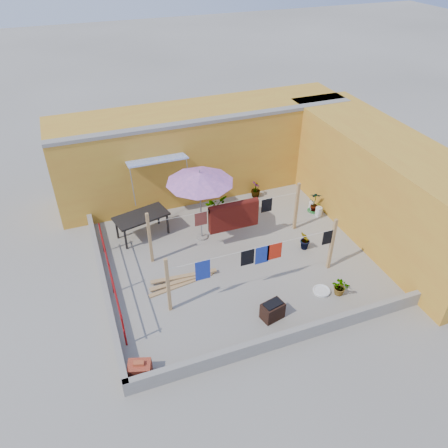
% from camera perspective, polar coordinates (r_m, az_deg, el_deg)
% --- Properties ---
extents(ground, '(80.00, 80.00, 0.00)m').
position_cam_1_polar(ground, '(13.87, 1.54, -4.51)').
color(ground, '#9E998E').
rests_on(ground, ground).
extents(wall_back, '(11.00, 3.27, 3.21)m').
position_cam_1_polar(wall_back, '(16.88, -2.78, 9.77)').
color(wall_back, gold).
rests_on(wall_back, ground).
extents(wall_right, '(2.40, 9.00, 3.20)m').
position_cam_1_polar(wall_right, '(15.36, 20.02, 4.74)').
color(wall_right, gold).
rests_on(wall_right, ground).
extents(parapet_front, '(8.30, 0.16, 0.44)m').
position_cam_1_polar(parapet_front, '(11.44, 8.44, -14.42)').
color(parapet_front, gray).
rests_on(parapet_front, ground).
extents(parapet_left, '(0.16, 7.30, 0.44)m').
position_cam_1_polar(parapet_left, '(13.11, -15.40, -7.61)').
color(parapet_left, gray).
rests_on(parapet_left, ground).
extents(red_railing, '(0.05, 4.20, 1.10)m').
position_cam_1_polar(red_railing, '(12.63, -14.60, -6.32)').
color(red_railing, '#9E0F12').
rests_on(red_railing, ground).
extents(clothesline_rig, '(5.09, 2.35, 1.80)m').
position_cam_1_polar(clothesline_rig, '(13.68, 1.52, 0.34)').
color(clothesline_rig, tan).
rests_on(clothesline_rig, ground).
extents(patio_umbrella, '(2.77, 2.77, 2.56)m').
position_cam_1_polar(patio_umbrella, '(13.48, -3.19, 6.02)').
color(patio_umbrella, gray).
rests_on(patio_umbrella, ground).
extents(outdoor_table, '(1.91, 1.27, 0.82)m').
position_cam_1_polar(outdoor_table, '(14.65, -10.75, 0.85)').
color(outdoor_table, black).
rests_on(outdoor_table, ground).
extents(brick_stack, '(0.63, 0.53, 0.47)m').
position_cam_1_polar(brick_stack, '(10.93, -10.94, -18.16)').
color(brick_stack, '#AC3B27').
rests_on(brick_stack, ground).
extents(lumber_pile, '(2.15, 0.60, 0.13)m').
position_cam_1_polar(lumber_pile, '(13.06, -5.45, -7.34)').
color(lumber_pile, tan).
rests_on(lumber_pile, ground).
extents(brazier, '(0.66, 0.51, 0.53)m').
position_cam_1_polar(brazier, '(11.95, 6.35, -11.16)').
color(brazier, black).
rests_on(brazier, ground).
extents(white_basin, '(0.51, 0.51, 0.09)m').
position_cam_1_polar(white_basin, '(13.01, 12.61, -8.51)').
color(white_basin, silver).
rests_on(white_basin, ground).
extents(water_jug_a, '(0.20, 0.20, 0.31)m').
position_cam_1_polar(water_jug_a, '(16.45, 11.34, 2.45)').
color(water_jug_a, silver).
rests_on(water_jug_a, ground).
extents(water_jug_b, '(0.24, 0.24, 0.38)m').
position_cam_1_polar(water_jug_b, '(16.08, 12.26, 1.61)').
color(water_jug_b, silver).
rests_on(water_jug_b, ground).
extents(green_hose, '(0.46, 0.46, 0.07)m').
position_cam_1_polar(green_hose, '(16.38, 11.63, 1.80)').
color(green_hose, '#1B7B2B').
rests_on(green_hose, ground).
extents(plant_back_a, '(1.00, 0.99, 0.85)m').
position_cam_1_polar(plant_back_a, '(15.47, -1.12, 2.18)').
color(plant_back_a, '#1B5217').
rests_on(plant_back_a, ground).
extents(plant_back_b, '(0.40, 0.40, 0.65)m').
position_cam_1_polar(plant_back_b, '(16.78, 4.17, 4.55)').
color(plant_back_b, '#1B5217').
rests_on(plant_back_b, ground).
extents(plant_right_a, '(0.52, 0.48, 0.82)m').
position_cam_1_polar(plant_right_a, '(16.17, 11.79, 2.92)').
color(plant_right_a, '#1B5217').
rests_on(plant_right_a, ground).
extents(plant_right_b, '(0.44, 0.48, 0.71)m').
position_cam_1_polar(plant_right_b, '(14.26, 10.57, -2.11)').
color(plant_right_b, '#1B5217').
rests_on(plant_right_b, ground).
extents(plant_right_c, '(0.66, 0.65, 0.55)m').
position_cam_1_polar(plant_right_c, '(12.93, 14.99, -7.91)').
color(plant_right_c, '#1B5217').
rests_on(plant_right_c, ground).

